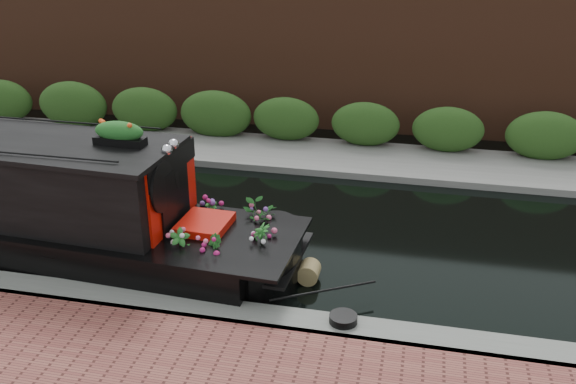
# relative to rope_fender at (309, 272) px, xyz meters

# --- Properties ---
(ground) EXTENTS (80.00, 80.00, 0.00)m
(ground) POSITION_rel_rope_fender_xyz_m (-1.88, 1.78, -0.19)
(ground) COLOR black
(ground) RESTS_ON ground
(near_bank_coping) EXTENTS (40.00, 0.60, 0.50)m
(near_bank_coping) POSITION_rel_rope_fender_xyz_m (-1.88, -1.52, -0.19)
(near_bank_coping) COLOR slate
(near_bank_coping) RESTS_ON ground
(far_bank_path) EXTENTS (40.00, 2.40, 0.34)m
(far_bank_path) POSITION_rel_rope_fender_xyz_m (-1.88, 5.98, -0.19)
(far_bank_path) COLOR slate
(far_bank_path) RESTS_ON ground
(far_hedge) EXTENTS (40.00, 1.10, 2.80)m
(far_hedge) POSITION_rel_rope_fender_xyz_m (-1.88, 6.88, -0.19)
(far_hedge) COLOR #234517
(far_hedge) RESTS_ON ground
(far_brick_wall) EXTENTS (40.00, 1.00, 8.00)m
(far_brick_wall) POSITION_rel_rope_fender_xyz_m (-1.88, 8.98, -0.19)
(far_brick_wall) COLOR #4E2A1A
(far_brick_wall) RESTS_ON ground
(rope_fender) EXTENTS (0.37, 0.39, 0.37)m
(rope_fender) POSITION_rel_rope_fender_xyz_m (0.00, 0.00, 0.00)
(rope_fender) COLOR olive
(rope_fender) RESTS_ON ground
(coiled_mooring_rope) EXTENTS (0.43, 0.43, 0.12)m
(coiled_mooring_rope) POSITION_rel_rope_fender_xyz_m (0.80, -1.44, 0.12)
(coiled_mooring_rope) COLOR black
(coiled_mooring_rope) RESTS_ON near_bank_coping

